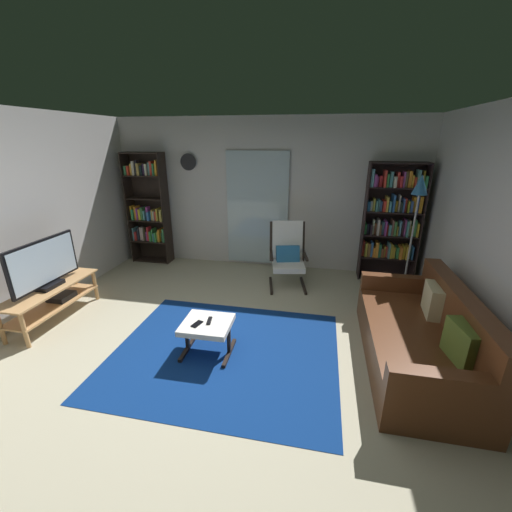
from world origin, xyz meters
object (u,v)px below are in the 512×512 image
Objects in this scene: television at (45,265)px; wall_clock at (188,162)px; bookshelf_near_tv at (149,208)px; cell_phone at (197,324)px; tv_stand at (54,297)px; bookshelf_near_sofa at (392,219)px; lounge_armchair at (288,253)px; tv_remote at (209,321)px; leather_sofa at (421,339)px; ottoman at (207,328)px; floor_lamp_by_shelf at (418,200)px.

television is 3.50× the size of wall_clock.
cell_phone is (1.92, -2.62, -0.64)m from bookshelf_near_tv.
wall_clock reaches higher than cell_phone.
cell_phone is at bearing -9.70° from tv_stand.
bookshelf_near_sofa is at bearing -0.20° from bookshelf_near_tv.
television is 3.32m from lounge_armchair.
tv_remote is (2.22, -0.26, -0.37)m from television.
bookshelf_near_tv is 3.32m from tv_remote.
tv_stand is at bearing -111.95° from wall_clock.
ottoman is (-2.23, -0.26, 0.02)m from leather_sofa.
lounge_armchair is 2.08m from ottoman.
ottoman is at bearing -143.91° from floor_lamp_by_shelf.
television reaches higher than cell_phone.
bookshelf_near_sofa is 2.40m from leather_sofa.
tv_stand is 0.46m from television.
tv_remote is at bearing -7.13° from tv_stand.
tv_stand is 0.68× the size of bookshelf_near_sofa.
leather_sofa is 14.20× the size of cell_phone.
bookshelf_near_tv is at bearing 143.63° from cell_phone.
lounge_armchair is 1.97m from floor_lamp_by_shelf.
tv_remote is (-2.23, -2.53, -0.63)m from bookshelf_near_sofa.
tv_remote is 0.14m from cell_phone.
leather_sofa is (4.42, -0.04, -0.01)m from tv_stand.
lounge_armchair is (2.85, 1.67, 0.23)m from tv_stand.
leather_sofa reaches higher than cell_phone.
ottoman is (2.19, -0.28, -0.45)m from television.
tv_stand is 0.72× the size of floor_lamp_by_shelf.
ottoman is 1.82× the size of wall_clock.
bookshelf_near_sofa is 3.43m from tv_remote.
bookshelf_near_tv is at bearing 169.20° from floor_lamp_by_shelf.
lounge_armchair is at bearing 71.55° from ottoman.
wall_clock is at bearing 177.37° from bookshelf_near_sofa.
bookshelf_near_sofa is 3.56m from cell_phone.
ottoman is 3.67× the size of tv_remote.
bookshelf_near_tv is at bearing 167.35° from lounge_armchair.
wall_clock is (-1.22, 2.71, 1.54)m from ottoman.
tv_remote is (2.03, -2.54, -0.64)m from bookshelf_near_tv.
tv_stand reaches higher than ottoman.
bookshelf_near_sofa is 3.47m from ottoman.
cell_phone is (-0.09, -0.06, 0.07)m from ottoman.
bookshelf_near_sofa is 13.64× the size of cell_phone.
ottoman is at bearing -173.26° from leather_sofa.
bookshelf_near_tv is at bearing 128.11° from ottoman.
bookshelf_near_tv is 4.48m from floor_lamp_by_shelf.
bookshelf_near_tv is 4.26m from bookshelf_near_sofa.
leather_sofa is at bearing -0.18° from television.
bookshelf_near_tv is at bearing 151.52° from leather_sofa.
tv_remote is 0.08× the size of floor_lamp_by_shelf.
television reaches higher than tv_remote.
television is 0.56× the size of floor_lamp_by_shelf.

